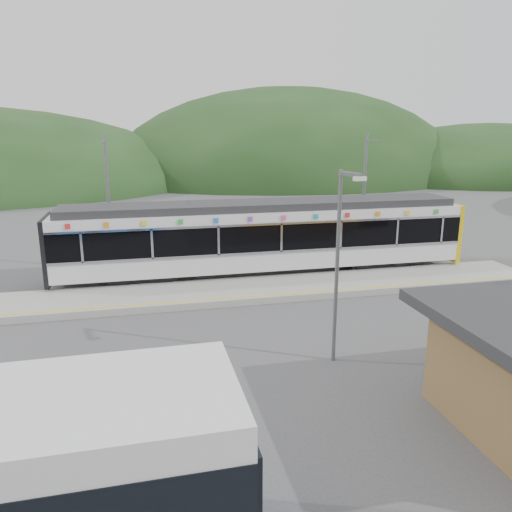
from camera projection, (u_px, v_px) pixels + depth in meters
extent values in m
plane|color=#4C4C4F|center=(288.00, 318.00, 19.65)|extent=(120.00, 120.00, 0.00)
ellipsoid|color=#1E3D19|center=(288.00, 178.00, 74.08)|extent=(52.00, 39.00, 26.00)
ellipsoid|color=#1E3D19|center=(485.00, 178.00, 74.69)|extent=(44.00, 33.00, 16.00)
cube|color=#9E9E99|center=(267.00, 289.00, 22.73)|extent=(26.00, 3.20, 0.30)
cube|color=yellow|center=(275.00, 294.00, 21.46)|extent=(26.00, 0.10, 0.01)
cube|color=black|center=(143.00, 277.00, 24.04)|extent=(3.20, 2.20, 0.56)
cube|color=black|center=(372.00, 262.00, 26.64)|extent=(3.20, 2.20, 0.56)
cube|color=silver|center=(264.00, 255.00, 25.16)|extent=(20.00, 2.90, 0.92)
cube|color=black|center=(264.00, 232.00, 24.86)|extent=(20.00, 2.96, 1.45)
cube|color=silver|center=(271.00, 252.00, 23.61)|extent=(20.00, 0.05, 0.10)
cube|color=silver|center=(271.00, 224.00, 23.28)|extent=(20.00, 0.05, 0.10)
cube|color=silver|center=(264.00, 213.00, 24.63)|extent=(20.00, 2.90, 0.45)
cube|color=#2D2D30|center=(264.00, 205.00, 24.52)|extent=(19.40, 2.50, 0.36)
cube|color=yellow|center=(444.00, 229.00, 27.13)|extent=(0.24, 2.92, 3.00)
cube|color=black|center=(49.00, 249.00, 22.76)|extent=(0.20, 2.92, 3.00)
cube|color=silver|center=(82.00, 248.00, 21.61)|extent=(0.10, 0.05, 1.35)
cube|color=silver|center=(152.00, 244.00, 22.26)|extent=(0.10, 0.05, 1.35)
cube|color=silver|center=(219.00, 241.00, 22.91)|extent=(0.10, 0.05, 1.35)
cube|color=silver|center=(281.00, 238.00, 23.55)|extent=(0.10, 0.05, 1.35)
cube|color=silver|center=(341.00, 235.00, 24.20)|extent=(0.10, 0.05, 1.35)
cube|color=silver|center=(397.00, 232.00, 24.85)|extent=(0.10, 0.05, 1.35)
cube|color=silver|center=(442.00, 230.00, 25.39)|extent=(0.10, 0.05, 1.35)
cube|color=red|center=(67.00, 226.00, 21.27)|extent=(0.22, 0.04, 0.22)
cube|color=orange|center=(106.00, 225.00, 21.62)|extent=(0.22, 0.04, 0.22)
cube|color=yellow|center=(144.00, 223.00, 21.96)|extent=(0.22, 0.04, 0.22)
cube|color=green|center=(181.00, 222.00, 22.31)|extent=(0.22, 0.04, 0.22)
cube|color=blue|center=(216.00, 220.00, 22.66)|extent=(0.22, 0.04, 0.22)
cube|color=purple|center=(250.00, 219.00, 23.00)|extent=(0.22, 0.04, 0.22)
cube|color=#E54C8C|center=(284.00, 218.00, 23.35)|extent=(0.22, 0.04, 0.22)
cube|color=#19A5A5|center=(316.00, 216.00, 23.69)|extent=(0.22, 0.04, 0.22)
cube|color=red|center=(347.00, 215.00, 24.04)|extent=(0.22, 0.04, 0.22)
cube|color=orange|center=(378.00, 214.00, 24.39)|extent=(0.22, 0.04, 0.22)
cube|color=yellow|center=(408.00, 213.00, 24.73)|extent=(0.22, 0.04, 0.22)
cube|color=green|center=(437.00, 212.00, 25.08)|extent=(0.22, 0.04, 0.22)
cylinder|color=slate|center=(109.00, 204.00, 25.38)|extent=(0.18, 0.18, 7.00)
cube|color=slate|center=(103.00, 142.00, 23.85)|extent=(0.08, 1.80, 0.08)
cylinder|color=slate|center=(364.00, 196.00, 28.41)|extent=(0.18, 0.18, 7.00)
cube|color=slate|center=(373.00, 140.00, 26.88)|extent=(0.08, 1.80, 0.08)
cylinder|color=slate|center=(337.00, 269.00, 15.34)|extent=(0.12, 0.12, 6.08)
cube|color=slate|center=(347.00, 174.00, 14.17)|extent=(0.34, 1.02, 0.12)
cube|color=silver|center=(354.00, 179.00, 13.76)|extent=(0.38, 0.25, 0.12)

